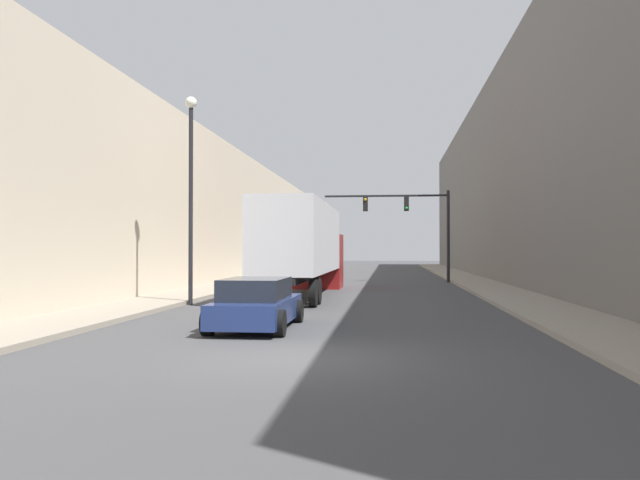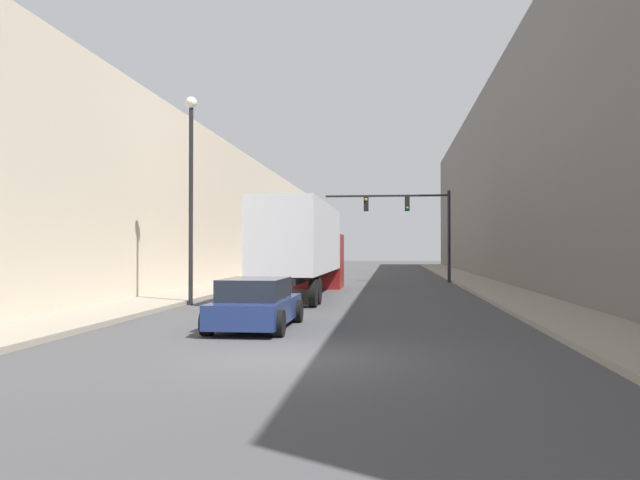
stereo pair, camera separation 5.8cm
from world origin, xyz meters
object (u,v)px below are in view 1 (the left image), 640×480
object	(u,v)px
sedan_car	(257,304)
street_lamp	(191,173)
traffic_signal_gantry	(415,217)
semi_truck	(305,245)

from	to	relation	value
sedan_car	street_lamp	xyz separation A→B (m)	(-3.91, 6.52, 4.25)
sedan_car	traffic_signal_gantry	bearing A→B (deg)	77.87
street_lamp	traffic_signal_gantry	bearing A→B (deg)	62.12
sedan_car	street_lamp	distance (m)	8.71
street_lamp	sedan_car	bearing A→B (deg)	-59.05
semi_truck	street_lamp	world-z (taller)	street_lamp
sedan_car	semi_truck	bearing A→B (deg)	91.63
sedan_car	traffic_signal_gantry	xyz separation A→B (m)	(5.03, 23.42, 3.42)
semi_truck	street_lamp	distance (m)	6.74
semi_truck	sedan_car	world-z (taller)	semi_truck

